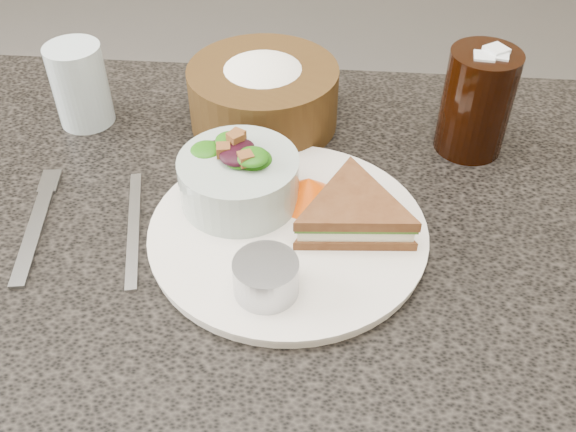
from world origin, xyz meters
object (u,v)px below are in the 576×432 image
at_px(dining_table, 254,412).
at_px(bread_basket, 263,87).
at_px(dinner_plate, 288,233).
at_px(salad_bowl, 239,172).
at_px(water_glass, 80,85).
at_px(sandwich, 354,213).
at_px(dressing_ramekin, 266,277).
at_px(cola_glass, 477,98).

height_order(dining_table, bread_basket, bread_basket).
height_order(dinner_plate, salad_bowl, salad_bowl).
xyz_separation_m(dining_table, water_glass, (-0.23, 0.19, 0.43)).
relative_size(dinner_plate, sandwich, 2.00).
bearing_deg(dressing_ramekin, dining_table, 111.41).
bearing_deg(salad_bowl, water_glass, 145.37).
bearing_deg(salad_bowl, cola_glass, 27.68).
xyz_separation_m(dining_table, salad_bowl, (-0.01, 0.03, 0.43)).
relative_size(dining_table, water_glass, 9.44).
distance_m(sandwich, water_glass, 0.40).
bearing_deg(salad_bowl, dinner_plate, -36.78).
xyz_separation_m(dinner_plate, bread_basket, (-0.05, 0.21, 0.05)).
distance_m(salad_bowl, water_glass, 0.27).
bearing_deg(cola_glass, bread_basket, 173.11).
relative_size(dinner_plate, salad_bowl, 2.23).
bearing_deg(dinner_plate, salad_bowl, 143.22).
relative_size(dining_table, salad_bowl, 7.67).
height_order(dinner_plate, sandwich, sandwich).
relative_size(salad_bowl, bread_basket, 0.69).
bearing_deg(dining_table, salad_bowl, 98.97).
xyz_separation_m(dinner_plate, sandwich, (0.07, 0.01, 0.03)).
bearing_deg(dining_table, dressing_ramekin, -68.59).
xyz_separation_m(dining_table, cola_glass, (0.26, 0.17, 0.45)).
distance_m(dining_table, sandwich, 0.42).
distance_m(bread_basket, water_glass, 0.23).
bearing_deg(water_glass, sandwich, -28.54).
xyz_separation_m(dressing_ramekin, cola_glass, (0.22, 0.27, 0.04)).
height_order(dinner_plate, water_glass, water_glass).
bearing_deg(salad_bowl, dressing_ramekin, -71.50).
xyz_separation_m(salad_bowl, bread_basket, (0.01, 0.17, 0.00)).
bearing_deg(dining_table, water_glass, 140.83).
bearing_deg(bread_basket, sandwich, -60.18).
bearing_deg(dinner_plate, bread_basket, 103.19).
bearing_deg(bread_basket, salad_bowl, -92.25).
height_order(sandwich, water_glass, water_glass).
distance_m(dinner_plate, salad_bowl, 0.08).
height_order(bread_basket, water_glass, bread_basket).
bearing_deg(water_glass, cola_glass, -1.89).
bearing_deg(cola_glass, sandwich, -129.10).
relative_size(dinner_plate, cola_glass, 2.06).
relative_size(dining_table, dinner_plate, 3.44).
distance_m(dining_table, cola_glass, 0.54).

